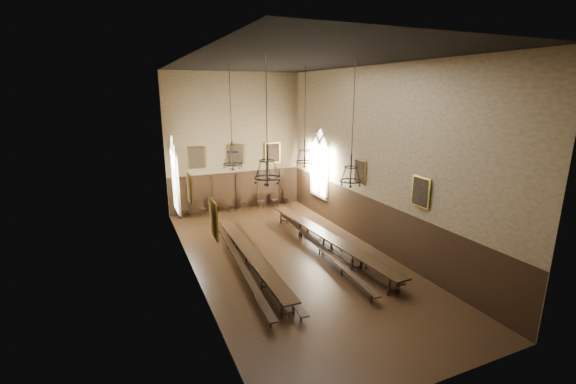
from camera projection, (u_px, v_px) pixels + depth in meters
floor at (291, 259)px, 18.42m from camera, size 9.00×18.00×0.02m
ceiling at (291, 61)px, 16.13m from camera, size 9.00×18.00×0.02m
wall_back at (235, 143)px, 25.26m from camera, size 9.00×0.02×9.00m
wall_front at (443, 231)px, 9.30m from camera, size 9.00×0.02×9.00m
wall_left at (189, 175)px, 15.52m from camera, size 0.02×18.00×9.00m
wall_right at (374, 160)px, 19.03m from camera, size 0.02×18.00×9.00m
wainscot_panelling at (291, 234)px, 18.10m from camera, size 9.00×18.00×2.50m
table_left at (251, 259)px, 17.49m from camera, size 0.82×9.61×0.75m
table_right at (327, 243)px, 19.27m from camera, size 1.40×10.69×0.83m
bench_left_outer at (239, 262)px, 17.36m from camera, size 1.01×10.46×0.47m
bench_left_inner at (262, 260)px, 17.57m from camera, size 0.86×10.23×0.46m
bench_right_inner at (319, 249)px, 18.86m from camera, size 1.00×10.34×0.47m
bench_right_outer at (341, 247)px, 19.16m from camera, size 0.44×9.06×0.41m
chair_0 at (186, 213)px, 24.57m from camera, size 0.43×0.43×0.88m
chair_1 at (202, 211)px, 24.92m from camera, size 0.45×0.45×0.95m
chair_2 at (216, 208)px, 25.35m from camera, size 0.53×0.53×1.01m
chair_3 at (231, 208)px, 25.64m from camera, size 0.48×0.48×0.90m
chair_4 at (245, 206)px, 26.01m from camera, size 0.45×0.45×0.93m
chair_5 at (260, 203)px, 26.50m from camera, size 0.58×0.58×1.03m
chair_6 at (274, 202)px, 26.93m from camera, size 0.45×0.45×0.92m
chair_7 at (287, 200)px, 27.35m from camera, size 0.50×0.50×1.02m
chandelier_back_left at (232, 158)px, 18.84m from camera, size 0.94×0.94×4.86m
chandelier_back_right at (305, 156)px, 20.11m from camera, size 0.94×0.94×4.97m
chandelier_front_left at (267, 170)px, 13.60m from camera, size 0.95×0.95×4.36m
chandelier_front_right at (351, 174)px, 16.18m from camera, size 0.91×0.91×5.05m
portrait_back_0 at (196, 158)px, 24.33m from camera, size 1.10×0.12×1.40m
portrait_back_1 at (236, 155)px, 25.34m from camera, size 1.10×0.12×1.40m
portrait_back_2 at (273, 153)px, 26.36m from camera, size 1.10×0.12×1.40m
portrait_left_0 at (190, 188)px, 16.66m from camera, size 0.12×1.00×1.30m
portrait_left_1 at (213, 219)px, 12.68m from camera, size 0.12×1.00×1.30m
portrait_right_0 at (360, 172)px, 20.07m from camera, size 0.12×1.00×1.30m
portrait_right_1 at (421, 192)px, 16.08m from camera, size 0.12×1.00×1.30m
window_right at (320, 163)px, 24.15m from camera, size 0.20×2.20×4.60m
window_left at (174, 175)px, 20.70m from camera, size 0.20×2.20×4.60m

